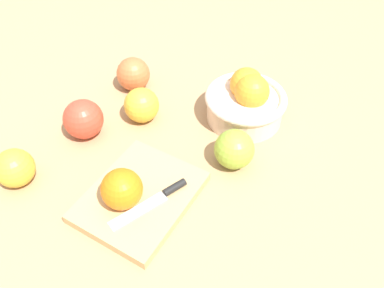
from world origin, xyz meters
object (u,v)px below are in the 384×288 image
at_px(cutting_board, 140,197).
at_px(apple_back_center, 234,150).
at_px(apple_front_left, 133,74).
at_px(apple_front_left_2, 142,105).
at_px(knife, 159,197).
at_px(bowl, 246,101).
at_px(apple_front_right_2, 15,168).
at_px(apple_front_right, 83,119).
at_px(orange_on_board, 122,189).

relative_size(cutting_board, apple_back_center, 2.74).
height_order(apple_front_left, apple_front_left_2, apple_front_left).
relative_size(cutting_board, apple_front_left_2, 2.82).
relative_size(knife, apple_back_center, 1.83).
height_order(bowl, apple_front_left_2, bowl).
bearing_deg(knife, apple_front_left_2, -143.25).
bearing_deg(apple_front_right_2, apple_front_left_2, 153.38).
relative_size(bowl, apple_front_left_2, 2.31).
distance_m(apple_front_right_2, apple_front_left_2, 0.28).
height_order(knife, apple_front_left, apple_front_left).
xyz_separation_m(bowl, apple_front_right, (0.19, -0.29, -0.00)).
relative_size(orange_on_board, apple_front_right, 0.87).
xyz_separation_m(orange_on_board, apple_front_right, (-0.13, -0.18, -0.01)).
bearing_deg(knife, orange_on_board, -59.60).
xyz_separation_m(apple_front_left, apple_front_left_2, (0.09, 0.07, -0.00)).
xyz_separation_m(knife, apple_front_left_2, (-0.19, -0.14, 0.01)).
xyz_separation_m(bowl, apple_front_left, (0.01, -0.28, -0.01)).
relative_size(apple_front_left, apple_front_left_2, 1.03).
bearing_deg(apple_front_left, bowl, 91.91).
xyz_separation_m(cutting_board, apple_front_right, (-0.11, -0.19, 0.03)).
bearing_deg(apple_front_left, cutting_board, 31.92).
bearing_deg(knife, apple_back_center, 150.31).
height_order(orange_on_board, apple_front_left, orange_on_board).
xyz_separation_m(apple_front_left, apple_front_right_2, (0.34, -0.05, -0.00)).
xyz_separation_m(bowl, apple_front_left_2, (0.10, -0.20, -0.01)).
xyz_separation_m(orange_on_board, apple_back_center, (-0.18, 0.14, -0.02)).
bearing_deg(apple_front_right_2, apple_front_left, 171.12).
height_order(knife, apple_back_center, apple_back_center).
distance_m(bowl, orange_on_board, 0.34).
distance_m(bowl, apple_front_left, 0.28).
xyz_separation_m(apple_front_right, apple_front_right_2, (0.16, -0.04, -0.00)).
bearing_deg(cutting_board, apple_front_right, -118.85).
xyz_separation_m(bowl, orange_on_board, (0.32, -0.11, 0.01)).
xyz_separation_m(cutting_board, apple_back_center, (-0.15, 0.12, 0.03)).
bearing_deg(cutting_board, bowl, 161.79).
height_order(cutting_board, apple_front_right, apple_front_right).
height_order(knife, apple_front_left_2, apple_front_left_2).
relative_size(orange_on_board, apple_front_left_2, 0.95).
distance_m(cutting_board, apple_front_right, 0.22).
bearing_deg(apple_back_center, apple_front_left, -114.04).
bearing_deg(bowl, apple_front_left, -88.09).
bearing_deg(cutting_board, apple_front_left, -148.08).
relative_size(apple_front_right, apple_front_left_2, 1.09).
xyz_separation_m(apple_front_right_2, apple_front_left_2, (-0.25, 0.13, 0.00)).
bearing_deg(apple_back_center, knife, -29.69).
xyz_separation_m(bowl, knife, (0.29, -0.06, -0.02)).
bearing_deg(orange_on_board, apple_back_center, 142.43).
distance_m(apple_front_left, apple_front_right, 0.18).
bearing_deg(bowl, knife, -11.57).
height_order(apple_front_right, apple_front_left_2, apple_front_right).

